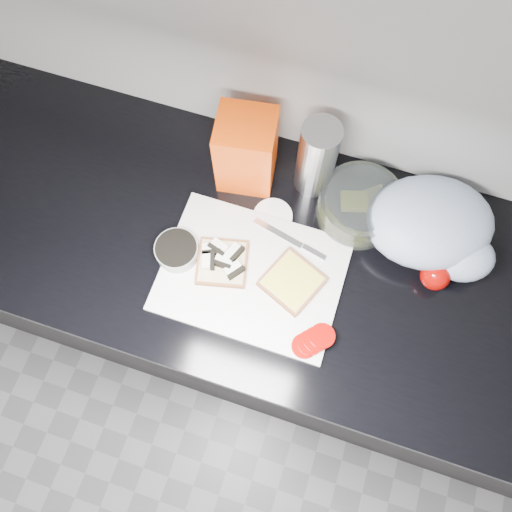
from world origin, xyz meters
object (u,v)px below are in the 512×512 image
at_px(bread_bag, 247,151).
at_px(steel_canister, 317,158).
at_px(cutting_board, 252,275).
at_px(glass_bowl, 359,206).

height_order(bread_bag, steel_canister, steel_canister).
height_order(cutting_board, bread_bag, bread_bag).
distance_m(glass_bowl, bread_bag, 0.29).
relative_size(glass_bowl, steel_canister, 0.90).
relative_size(cutting_board, steel_canister, 1.90).
distance_m(bread_bag, steel_canister, 0.16).
bearing_deg(glass_bowl, steel_canister, 158.25).
height_order(cutting_board, glass_bowl, glass_bowl).
distance_m(cutting_board, glass_bowl, 0.29).
bearing_deg(steel_canister, glass_bowl, -21.75).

